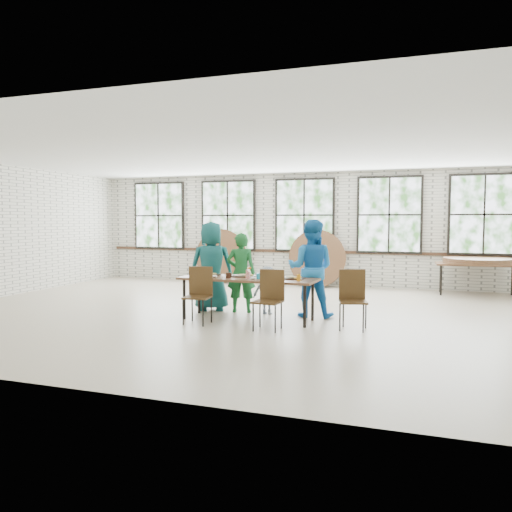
{
  "coord_description": "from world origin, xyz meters",
  "views": [
    {
      "loc": [
        3.07,
        -8.65,
        1.73
      ],
      "look_at": [
        0.0,
        0.4,
        1.05
      ],
      "focal_mm": 35.0,
      "sensor_mm": 36.0,
      "label": 1
    }
  ],
  "objects": [
    {
      "name": "dining_table",
      "position": [
        0.17,
        -0.55,
        0.69
      ],
      "size": [
        2.43,
        0.88,
        0.74
      ],
      "rotation": [
        0.0,
        0.0,
        -0.03
      ],
      "color": "brown",
      "rests_on": "ground"
    },
    {
      "name": "round_tops_stacked",
      "position": [
        4.23,
        3.85,
        0.8
      ],
      "size": [
        1.5,
        1.5,
        0.13
      ],
      "color": "brown",
      "rests_on": "storage_table"
    },
    {
      "name": "room",
      "position": [
        0.0,
        4.44,
        1.83
      ],
      "size": [
        12.0,
        12.0,
        12.0
      ],
      "color": "#C0B198",
      "rests_on": "ground"
    },
    {
      "name": "adult_teal",
      "position": [
        -0.8,
        0.1,
        0.86
      ],
      "size": [
        0.97,
        0.79,
        1.71
      ],
      "primitive_type": "imported",
      "rotation": [
        0.0,
        0.0,
        3.48
      ],
      "color": "#1A5A63",
      "rests_on": "ground"
    },
    {
      "name": "storage_table",
      "position": [
        4.23,
        3.85,
        0.69
      ],
      "size": [
        1.83,
        0.83,
        0.74
      ],
      "rotation": [
        0.0,
        0.0,
        0.04
      ],
      "color": "brown",
      "rests_on": "ground"
    },
    {
      "name": "chair_spare",
      "position": [
        2.0,
        -0.67,
        0.56
      ],
      "size": [
        0.51,
        0.5,
        0.95
      ],
      "rotation": [
        0.0,
        0.0,
        0.25
      ],
      "color": "#462F17",
      "rests_on": "ground"
    },
    {
      "name": "chair_near_left",
      "position": [
        -0.52,
        -1.05,
        0.56
      ],
      "size": [
        0.46,
        0.45,
        0.95
      ],
      "rotation": [
        0.0,
        0.0,
        0.11
      ],
      "color": "#462F17",
      "rests_on": "ground"
    },
    {
      "name": "adult_blue",
      "position": [
        1.14,
        0.1,
        0.87
      ],
      "size": [
        0.89,
        0.71,
        1.75
      ],
      "primitive_type": "imported",
      "rotation": [
        0.0,
        0.0,
        3.2
      ],
      "color": "blue",
      "rests_on": "ground"
    },
    {
      "name": "adult_green",
      "position": [
        -0.19,
        0.1,
        0.75
      ],
      "size": [
        0.62,
        0.48,
        1.5
      ],
      "primitive_type": "imported",
      "rotation": [
        0.0,
        0.0,
        3.38
      ],
      "color": "#1A632B",
      "rests_on": "ground"
    },
    {
      "name": "toddler",
      "position": [
        0.33,
        0.1,
        0.44
      ],
      "size": [
        0.57,
        0.33,
        0.88
      ],
      "primitive_type": "imported",
      "rotation": [
        0.0,
        0.0,
        3.14
      ],
      "color": "#172D49",
      "rests_on": "ground"
    },
    {
      "name": "chair_near_right",
      "position": [
        0.75,
        -1.12,
        0.56
      ],
      "size": [
        0.46,
        0.45,
        0.95
      ],
      "rotation": [
        0.0,
        0.0,
        -0.1
      ],
      "color": "#462F17",
      "rests_on": "ground"
    },
    {
      "name": "round_tops_leaning",
      "position": [
        -0.96,
        4.17,
        0.73
      ],
      "size": [
        4.27,
        0.4,
        1.5
      ],
      "color": "brown",
      "rests_on": "ground"
    },
    {
      "name": "tabletop_clutter",
      "position": [
        0.23,
        -0.58,
        0.77
      ],
      "size": [
        2.04,
        0.63,
        0.11
      ],
      "color": "black",
      "rests_on": "dining_table"
    }
  ]
}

